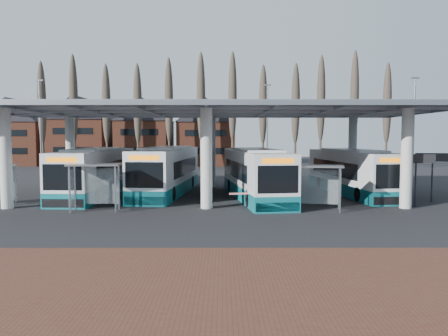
{
  "coord_description": "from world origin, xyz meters",
  "views": [
    {
      "loc": [
        0.99,
        -23.54,
        4.31
      ],
      "look_at": [
        1.06,
        7.0,
        2.11
      ],
      "focal_mm": 35.0,
      "sensor_mm": 36.0,
      "label": 1
    }
  ],
  "objects_px": {
    "bus_0": "(96,173)",
    "bus_2": "(255,175)",
    "bus_1": "(167,171)",
    "shelter_2": "(318,177)",
    "bus_3": "(351,173)",
    "shelter_1": "(95,176)"
  },
  "relations": [
    {
      "from": "bus_0",
      "to": "bus_2",
      "type": "xyz_separation_m",
      "value": [
        11.55,
        -1.43,
        0.0
      ]
    },
    {
      "from": "bus_1",
      "to": "shelter_2",
      "type": "xyz_separation_m",
      "value": [
        9.77,
        -7.66,
        0.26
      ]
    },
    {
      "from": "bus_2",
      "to": "shelter_2",
      "type": "bearing_deg",
      "value": -64.95
    },
    {
      "from": "bus_2",
      "to": "bus_3",
      "type": "bearing_deg",
      "value": 9.51
    },
    {
      "from": "bus_3",
      "to": "bus_2",
      "type": "bearing_deg",
      "value": -170.32
    },
    {
      "from": "shelter_1",
      "to": "shelter_2",
      "type": "relative_size",
      "value": 0.99
    },
    {
      "from": "bus_2",
      "to": "bus_3",
      "type": "height_order",
      "value": "bus_2"
    },
    {
      "from": "bus_3",
      "to": "shelter_1",
      "type": "relative_size",
      "value": 4.03
    },
    {
      "from": "bus_1",
      "to": "bus_2",
      "type": "bearing_deg",
      "value": -15.82
    },
    {
      "from": "bus_3",
      "to": "shelter_2",
      "type": "relative_size",
      "value": 4.0
    },
    {
      "from": "shelter_2",
      "to": "bus_2",
      "type": "bearing_deg",
      "value": 134.32
    },
    {
      "from": "bus_2",
      "to": "shelter_2",
      "type": "distance_m",
      "value": 6.13
    },
    {
      "from": "bus_1",
      "to": "bus_2",
      "type": "distance_m",
      "value": 6.94
    },
    {
      "from": "bus_2",
      "to": "shelter_1",
      "type": "distance_m",
      "value": 11.01
    },
    {
      "from": "bus_1",
      "to": "bus_2",
      "type": "relative_size",
      "value": 1.02
    },
    {
      "from": "bus_3",
      "to": "shelter_2",
      "type": "height_order",
      "value": "bus_3"
    },
    {
      "from": "shelter_1",
      "to": "bus_3",
      "type": "bearing_deg",
      "value": 19.49
    },
    {
      "from": "bus_2",
      "to": "shelter_2",
      "type": "xyz_separation_m",
      "value": [
        3.3,
        -5.15,
        0.29
      ]
    },
    {
      "from": "bus_0",
      "to": "bus_1",
      "type": "distance_m",
      "value": 5.2
    },
    {
      "from": "bus_0",
      "to": "bus_3",
      "type": "relative_size",
      "value": 1.02
    },
    {
      "from": "bus_0",
      "to": "bus_3",
      "type": "distance_m",
      "value": 19.01
    },
    {
      "from": "bus_0",
      "to": "bus_2",
      "type": "bearing_deg",
      "value": -5.39
    }
  ]
}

